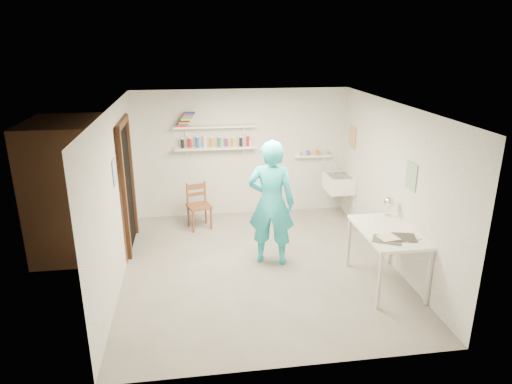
{
  "coord_description": "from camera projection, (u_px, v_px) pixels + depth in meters",
  "views": [
    {
      "loc": [
        -0.94,
        -6.1,
        3.29
      ],
      "look_at": [
        0.0,
        0.4,
        1.05
      ],
      "focal_mm": 32.0,
      "sensor_mm": 36.0,
      "label": 1
    }
  ],
  "objects": [
    {
      "name": "wall_right",
      "position": [
        393.0,
        185.0,
        6.79
      ],
      "size": [
        0.02,
        4.5,
        2.4
      ],
      "primitive_type": "cube",
      "color": "silver",
      "rests_on": "ground"
    },
    {
      "name": "shelf_upper",
      "position": [
        215.0,
        126.0,
        8.26
      ],
      "size": [
        1.5,
        0.22,
        0.03
      ],
      "primitive_type": "cube",
      "color": "white",
      "rests_on": "wall_back"
    },
    {
      "name": "belfast_sink",
      "position": [
        339.0,
        183.0,
        8.5
      ],
      "size": [
        0.48,
        0.6,
        0.3
      ],
      "primitive_type": "cube",
      "color": "white",
      "rests_on": "wall_right"
    },
    {
      "name": "wall_front",
      "position": [
        295.0,
        265.0,
        4.4
      ],
      "size": [
        4.0,
        0.02,
        2.4
      ],
      "primitive_type": "cube",
      "color": "silver",
      "rests_on": "ground"
    },
    {
      "name": "ledge_pots",
      "position": [
        312.0,
        153.0,
        8.74
      ],
      "size": [
        0.48,
        0.07,
        0.09
      ],
      "color": "silver",
      "rests_on": "ledge_shelf"
    },
    {
      "name": "desk_lamp",
      "position": [
        389.0,
        202.0,
        6.56
      ],
      "size": [
        0.15,
        0.15,
        0.15
      ],
      "primitive_type": "sphere",
      "color": "silver",
      "rests_on": "work_table"
    },
    {
      "name": "door_jamb_far",
      "position": [
        132.0,
        179.0,
        7.76
      ],
      "size": [
        0.06,
        0.1,
        2.0
      ],
      "primitive_type": "cube",
      "color": "brown",
      "rests_on": "ground"
    },
    {
      "name": "wall_left",
      "position": [
        115.0,
        198.0,
        6.24
      ],
      "size": [
        0.02,
        4.5,
        2.4
      ],
      "primitive_type": "cube",
      "color": "silver",
      "rests_on": "ground"
    },
    {
      "name": "shelf_lower",
      "position": [
        216.0,
        148.0,
        8.39
      ],
      "size": [
        1.5,
        0.22,
        0.03
      ],
      "primitive_type": "cube",
      "color": "white",
      "rests_on": "wall_back"
    },
    {
      "name": "papers",
      "position": [
        389.0,
        230.0,
        6.14
      ],
      "size": [
        0.3,
        0.22,
        0.02
      ],
      "color": "silver",
      "rests_on": "work_table"
    },
    {
      "name": "wooden_chair",
      "position": [
        199.0,
        206.0,
        8.15
      ],
      "size": [
        0.47,
        0.46,
        0.84
      ],
      "primitive_type": "cube",
      "rotation": [
        0.0,
        0.0,
        0.27
      ],
      "color": "brown",
      "rests_on": "ground"
    },
    {
      "name": "ledge_shelf",
      "position": [
        312.0,
        156.0,
        8.75
      ],
      "size": [
        0.7,
        0.14,
        0.03
      ],
      "primitive_type": "cube",
      "color": "white",
      "rests_on": "wall_back"
    },
    {
      "name": "poster_left",
      "position": [
        115.0,
        172.0,
        6.18
      ],
      "size": [
        0.01,
        0.28,
        0.36
      ],
      "primitive_type": "cube",
      "color": "#334C7F",
      "rests_on": "wall_left"
    },
    {
      "name": "door_jamb_near",
      "position": [
        125.0,
        198.0,
        6.83
      ],
      "size": [
        0.06,
        0.1,
        2.0
      ],
      "primitive_type": "cube",
      "color": "brown",
      "rests_on": "ground"
    },
    {
      "name": "poster_right_b",
      "position": [
        411.0,
        176.0,
        6.17
      ],
      "size": [
        0.01,
        0.3,
        0.38
      ],
      "primitive_type": "cube",
      "color": "#3F724C",
      "rests_on": "wall_right"
    },
    {
      "name": "doorway_recess",
      "position": [
        127.0,
        188.0,
        7.29
      ],
      "size": [
        0.02,
        0.9,
        2.0
      ],
      "primitive_type": "cube",
      "color": "black",
      "rests_on": "wall_left"
    },
    {
      "name": "corridor_box",
      "position": [
        81.0,
        187.0,
        7.18
      ],
      "size": [
        1.4,
        1.5,
        2.1
      ],
      "primitive_type": "cube",
      "color": "brown",
      "rests_on": "ground"
    },
    {
      "name": "floor",
      "position": [
        260.0,
        267.0,
        6.9
      ],
      "size": [
        4.0,
        4.5,
        0.02
      ],
      "primitive_type": "cube",
      "color": "slate",
      "rests_on": "ground"
    },
    {
      "name": "wall_clock",
      "position": [
        265.0,
        179.0,
        6.83
      ],
      "size": [
        0.34,
        0.14,
        0.34
      ],
      "primitive_type": "cylinder",
      "rotation": [
        1.57,
        0.0,
        -0.3
      ],
      "color": "beige",
      "rests_on": "man"
    },
    {
      "name": "book_stack",
      "position": [
        186.0,
        119.0,
        8.15
      ],
      "size": [
        0.34,
        0.14,
        0.25
      ],
      "color": "red",
      "rests_on": "shelf_upper"
    },
    {
      "name": "wall_back",
      "position": [
        242.0,
        153.0,
        8.63
      ],
      "size": [
        4.0,
        0.02,
        2.4
      ],
      "primitive_type": "cube",
      "color": "silver",
      "rests_on": "ground"
    },
    {
      "name": "poster_right_a",
      "position": [
        352.0,
        137.0,
        8.36
      ],
      "size": [
        0.01,
        0.34,
        0.42
      ],
      "primitive_type": "cube",
      "color": "#995933",
      "rests_on": "wall_right"
    },
    {
      "name": "ceiling",
      "position": [
        260.0,
        106.0,
        6.12
      ],
      "size": [
        4.0,
        4.5,
        0.02
      ],
      "primitive_type": "cube",
      "color": "silver",
      "rests_on": "wall_back"
    },
    {
      "name": "work_table",
      "position": [
        386.0,
        258.0,
        6.27
      ],
      "size": [
        0.74,
        1.23,
        0.82
      ],
      "primitive_type": "cube",
      "color": "white",
      "rests_on": "ground"
    },
    {
      "name": "man",
      "position": [
        271.0,
        203.0,
        6.75
      ],
      "size": [
        0.8,
        0.64,
        1.91
      ],
      "primitive_type": "imported",
      "rotation": [
        0.0,
        0.0,
        2.84
      ],
      "color": "#28BCCA",
      "rests_on": "ground"
    },
    {
      "name": "door_lintel",
      "position": [
        122.0,
        122.0,
        6.96
      ],
      "size": [
        0.06,
        1.05,
        0.1
      ],
      "primitive_type": "cube",
      "color": "brown",
      "rests_on": "wall_left"
    },
    {
      "name": "spray_cans",
      "position": [
        216.0,
        143.0,
        8.36
      ],
      "size": [
        1.32,
        0.06,
        0.17
      ],
      "color": "black",
      "rests_on": "shelf_lower"
    }
  ]
}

